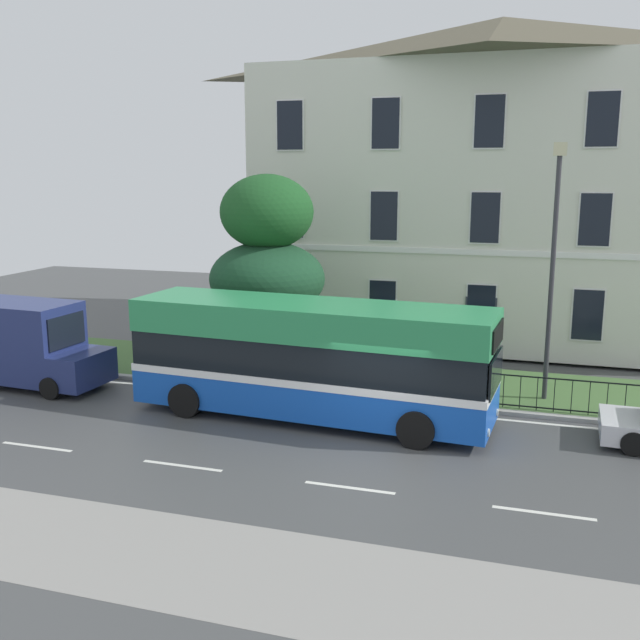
% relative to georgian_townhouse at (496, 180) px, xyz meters
% --- Properties ---
extents(ground_plane, '(60.00, 56.00, 0.18)m').
position_rel_georgian_townhouse_xyz_m(ground_plane, '(-1.71, -13.64, -6.37)').
color(ground_plane, '#454647').
extents(georgian_townhouse, '(18.19, 9.23, 12.40)m').
position_rel_georgian_townhouse_xyz_m(georgian_townhouse, '(0.00, 0.00, 0.00)').
color(georgian_townhouse, silver).
rests_on(georgian_townhouse, ground_plane).
extents(iron_verge_railing, '(18.76, 0.04, 0.97)m').
position_rel_georgian_townhouse_xyz_m(iron_verge_railing, '(0.00, -10.03, -5.73)').
color(iron_verge_railing, black).
rests_on(iron_verge_railing, ground_plane).
extents(evergreen_tree, '(4.18, 4.37, 6.74)m').
position_rel_georgian_townhouse_xyz_m(evergreen_tree, '(-6.67, -8.30, -3.53)').
color(evergreen_tree, '#423328').
rests_on(evergreen_tree, ground_plane).
extents(single_decker_bus, '(10.05, 3.19, 3.20)m').
position_rel_georgian_townhouse_xyz_m(single_decker_bus, '(-3.90, -12.13, -4.66)').
color(single_decker_bus, '#144CB8').
rests_on(single_decker_bus, ground_plane).
extents(white_panel_van, '(5.57, 2.41, 2.67)m').
position_rel_georgian_townhouse_xyz_m(white_panel_van, '(-13.78, -11.81, -4.99)').
color(white_panel_van, navy).
rests_on(white_panel_van, ground_plane).
extents(street_lamp_post, '(0.36, 0.24, 7.34)m').
position_rel_georgian_townhouse_xyz_m(street_lamp_post, '(2.26, -8.85, -2.06)').
color(street_lamp_post, '#333338').
rests_on(street_lamp_post, ground_plane).
extents(litter_bin, '(0.54, 0.54, 1.11)m').
position_rel_georgian_townhouse_xyz_m(litter_bin, '(-2.39, -9.42, -5.67)').
color(litter_bin, '#4C4742').
rests_on(litter_bin, ground_plane).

